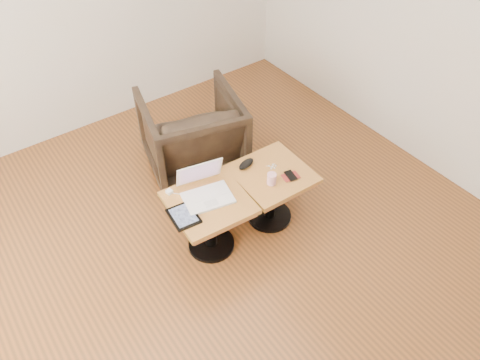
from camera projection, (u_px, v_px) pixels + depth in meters
room_shell at (203, 124)px, 2.50m from camera, size 4.52×4.52×2.71m
side_table_left at (209, 213)px, 3.36m from camera, size 0.58×0.58×0.49m
side_table_right at (271, 184)px, 3.57m from camera, size 0.56×0.56×0.49m
laptop at (205, 189)px, 3.29m from camera, size 0.39×0.38×0.23m
tablet at (184, 216)px, 3.16m from camera, size 0.20×0.24×0.02m
charging_adapter at (169, 192)px, 3.33m from camera, size 0.05×0.05×0.02m
glasses_case at (246, 164)px, 3.52m from camera, size 0.16×0.10×0.05m
striped_cup at (272, 179)px, 3.38m from camera, size 0.08×0.08×0.09m
earbuds_tangle at (272, 166)px, 3.53m from camera, size 0.07×0.06×0.01m
phone_on_sleeve at (291, 176)px, 3.45m from camera, size 0.14×0.12×0.02m
armchair at (192, 134)px, 4.03m from camera, size 0.96×0.98×0.74m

